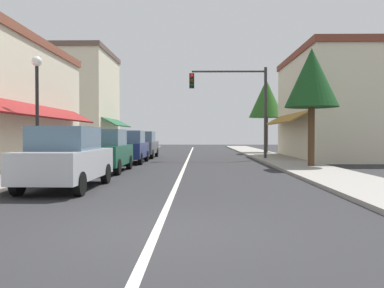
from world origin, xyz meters
name	(u,v)px	position (x,y,z in m)	size (l,w,h in m)	color
ground_plane	(187,160)	(0.00, 18.00, 0.00)	(80.00, 80.00, 0.00)	#28282B
sidewalk_left	(96,159)	(-5.50, 18.00, 0.06)	(2.60, 56.00, 0.12)	gray
sidewalk_right	(279,160)	(5.50, 18.00, 0.06)	(2.60, 56.00, 0.12)	gray
lane_center_stripe	(187,160)	(0.00, 18.00, 0.00)	(0.14, 52.00, 0.01)	silver
storefront_right_block	(337,106)	(9.62, 20.00, 3.39)	(6.97, 10.20, 6.78)	beige
storefront_far_left	(76,102)	(-9.72, 28.00, 4.30)	(7.15, 8.20, 8.60)	beige
parked_car_nearest_left	(66,158)	(-3.09, 5.10, 0.88)	(1.83, 4.13, 1.77)	#B7BABF
parked_car_second_left	(105,151)	(-3.22, 10.41, 0.88)	(1.81, 4.11, 1.77)	#0F4C33
parked_car_third_left	(129,147)	(-3.12, 15.74, 0.88)	(1.82, 4.12, 1.77)	navy
parked_car_far_left	(143,145)	(-3.09, 20.84, 0.88)	(1.81, 4.12, 1.77)	#4C5156
traffic_signal_mast_arm	(239,97)	(3.17, 18.67, 3.87)	(4.78, 0.50, 5.70)	#333333
street_lamp_left_near	(37,95)	(-5.09, 8.06, 2.96)	(0.36, 0.36, 4.34)	black
tree_right_near	(312,79)	(5.86, 12.37, 4.12)	(2.45, 2.45, 5.51)	#4C331E
tree_right_far	(266,99)	(6.25, 27.18, 4.51)	(2.84, 2.84, 6.10)	#4C331E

